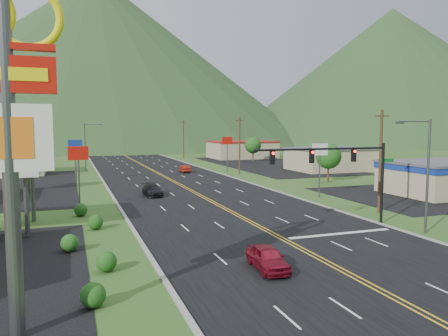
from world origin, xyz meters
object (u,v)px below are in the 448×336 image
object	(u,v)px
streetlight_east	(425,168)
car_dark_mid	(152,191)
traffic_signal	(343,164)
car_red_far	(185,169)
pylon_sign	(7,104)
car_red_near	(268,258)
streetlight_west	(87,143)

from	to	relation	value
streetlight_east	car_dark_mid	world-z (taller)	streetlight_east
traffic_signal	car_dark_mid	distance (m)	25.10
streetlight_east	car_red_far	bearing A→B (deg)	97.17
car_dark_mid	car_red_far	size ratio (longest dim) A/B	1.13
streetlight_east	car_dark_mid	size ratio (longest dim) A/B	1.96
car_red_far	pylon_sign	bearing A→B (deg)	70.22
streetlight_east	car_red_near	world-z (taller)	streetlight_east
traffic_signal	car_dark_mid	bearing A→B (deg)	119.13
pylon_sign	car_red_near	world-z (taller)	pylon_sign
streetlight_east	streetlight_west	bearing A→B (deg)	110.86
traffic_signal	car_red_far	xyz separation A→B (m)	(-1.63, 46.27, -4.66)
pylon_sign	car_dark_mid	bearing A→B (deg)	71.11
pylon_sign	streetlight_east	bearing A→B (deg)	15.85
car_red_far	streetlight_east	bearing A→B (deg)	97.94
streetlight_east	car_red_far	size ratio (longest dim) A/B	2.22
car_dark_mid	pylon_sign	bearing A→B (deg)	-110.97
streetlight_east	car_dark_mid	bearing A→B (deg)	123.18
pylon_sign	traffic_signal	world-z (taller)	pylon_sign
streetlight_east	car_dark_mid	xyz separation A→B (m)	(-16.70, 25.54, -4.51)
traffic_signal	streetlight_west	bearing A→B (deg)	107.97
streetlight_west	car_red_far	world-z (taller)	streetlight_west
streetlight_west	car_red_far	distance (m)	19.71
pylon_sign	streetlight_east	distance (m)	29.58
car_red_near	streetlight_east	bearing A→B (deg)	18.08
streetlight_west	car_red_far	size ratio (longest dim) A/B	2.22
pylon_sign	car_dark_mid	distance (m)	36.48
car_red_far	car_red_near	bearing A→B (deg)	81.43
streetlight_west	car_dark_mid	world-z (taller)	streetlight_west
traffic_signal	car_red_far	bearing A→B (deg)	92.02
streetlight_east	car_red_far	xyz separation A→B (m)	(-6.33, 50.27, -4.51)
streetlight_east	traffic_signal	bearing A→B (deg)	139.61
streetlight_east	car_red_near	bearing A→B (deg)	-165.77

